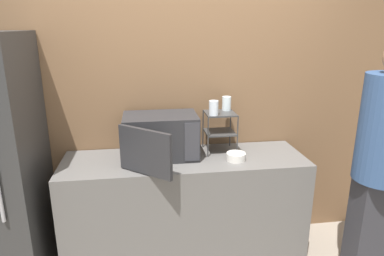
{
  "coord_description": "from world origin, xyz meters",
  "views": [
    {
      "loc": [
        -0.3,
        -2.19,
        1.9
      ],
      "look_at": [
        0.06,
        0.33,
        1.13
      ],
      "focal_mm": 32.0,
      "sensor_mm": 36.0,
      "label": 1
    }
  ],
  "objects_px": {
    "dish_rack": "(220,124)",
    "glass_front_left": "(214,108)",
    "bowl": "(236,157)",
    "person": "(383,156)",
    "glass_back_right": "(227,103)",
    "microwave": "(160,137)"
  },
  "relations": [
    {
      "from": "dish_rack",
      "to": "glass_front_left",
      "type": "relative_size",
      "value": 2.88
    },
    {
      "from": "glass_front_left",
      "to": "glass_back_right",
      "type": "xyz_separation_m",
      "value": [
        0.14,
        0.14,
        0.0
      ]
    },
    {
      "from": "glass_front_left",
      "to": "bowl",
      "type": "relative_size",
      "value": 0.77
    },
    {
      "from": "glass_back_right",
      "to": "bowl",
      "type": "bearing_deg",
      "value": -87.19
    },
    {
      "from": "glass_front_left",
      "to": "glass_back_right",
      "type": "bearing_deg",
      "value": 46.3
    },
    {
      "from": "person",
      "to": "glass_front_left",
      "type": "bearing_deg",
      "value": 156.26
    },
    {
      "from": "microwave",
      "to": "dish_rack",
      "type": "height_order",
      "value": "microwave"
    },
    {
      "from": "glass_back_right",
      "to": "bowl",
      "type": "relative_size",
      "value": 0.77
    },
    {
      "from": "glass_front_left",
      "to": "person",
      "type": "relative_size",
      "value": 0.06
    },
    {
      "from": "glass_front_left",
      "to": "bowl",
      "type": "height_order",
      "value": "glass_front_left"
    },
    {
      "from": "glass_back_right",
      "to": "person",
      "type": "distance_m",
      "value": 1.21
    },
    {
      "from": "dish_rack",
      "to": "person",
      "type": "height_order",
      "value": "person"
    },
    {
      "from": "glass_back_right",
      "to": "person",
      "type": "bearing_deg",
      "value": -32.89
    },
    {
      "from": "person",
      "to": "glass_back_right",
      "type": "bearing_deg",
      "value": 147.11
    },
    {
      "from": "glass_back_right",
      "to": "bowl",
      "type": "height_order",
      "value": "glass_back_right"
    },
    {
      "from": "glass_back_right",
      "to": "person",
      "type": "relative_size",
      "value": 0.06
    },
    {
      "from": "glass_front_left",
      "to": "glass_back_right",
      "type": "distance_m",
      "value": 0.2
    },
    {
      "from": "bowl",
      "to": "person",
      "type": "bearing_deg",
      "value": -19.7
    },
    {
      "from": "microwave",
      "to": "person",
      "type": "xyz_separation_m",
      "value": [
        1.55,
        -0.5,
        -0.06
      ]
    },
    {
      "from": "bowl",
      "to": "glass_back_right",
      "type": "bearing_deg",
      "value": 92.81
    },
    {
      "from": "dish_rack",
      "to": "glass_back_right",
      "type": "bearing_deg",
      "value": 47.03
    },
    {
      "from": "dish_rack",
      "to": "bowl",
      "type": "xyz_separation_m",
      "value": [
        0.08,
        -0.22,
        -0.21
      ]
    }
  ]
}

